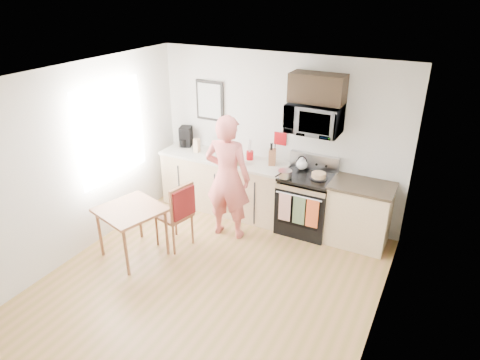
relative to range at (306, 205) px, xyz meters
The scene contains 28 objects.
floor 2.12m from the range, 107.69° to the right, with size 4.60×4.60×0.00m, color olive.
back_wall 1.12m from the range, 152.75° to the left, with size 4.00×0.04×2.60m, color beige.
front_wall 4.41m from the range, 98.38° to the right, with size 4.00×0.04×2.60m, color beige.
left_wall 3.40m from the range, 143.09° to the right, with size 0.04×4.60×2.60m, color beige.
right_wall 2.55m from the range, 55.26° to the right, with size 0.04×4.60×2.60m, color beige.
ceiling 3.00m from the range, 107.69° to the right, with size 4.00×4.60×0.04m, color silver.
window 3.06m from the range, 155.62° to the right, with size 0.06×1.40×1.50m.
cabinet_left 1.43m from the range, behind, with size 2.10×0.60×0.90m, color tan.
countertop_left 1.51m from the range, behind, with size 2.14×0.64×0.04m, color beige.
cabinet_right 0.80m from the range, ahead, with size 0.84×0.60×0.90m, color tan.
countertop_right 0.93m from the range, ahead, with size 0.88×0.64×0.04m, color black.
range is the anchor object (origin of this frame).
microwave 1.33m from the range, 90.06° to the left, with size 0.76×0.51×0.42m, color #AFAFB4.
upper_cabinet 1.75m from the range, 90.04° to the left, with size 0.76×0.35×0.40m, color black.
wall_art 2.27m from the range, behind, with size 0.50×0.04×0.65m.
wall_trivet 1.09m from the range, 151.92° to the left, with size 0.20×0.02×0.20m, color #A10D13.
person 1.29m from the range, 146.85° to the right, with size 0.69×0.45×1.88m, color #BF3534.
dining_table 2.57m from the range, 137.44° to the right, with size 0.85×0.85×0.74m.
chair 1.92m from the range, 137.31° to the right, with size 0.55×0.51×1.01m.
knife_block 0.88m from the range, behind, with size 0.11×0.15×0.24m, color brown.
utensil_crock 1.20m from the range, behind, with size 0.11×0.11×0.34m.
fruit_bowl 1.68m from the range, behind, with size 0.29×0.29×0.11m.
milk_carton 2.03m from the range, behind, with size 0.09×0.09×0.23m, color tan.
coffee_maker 2.36m from the range, behind, with size 0.26×0.31×0.34m.
bread_bag 1.31m from the range, behind, with size 0.27×0.12×0.10m, color tan.
cake 0.55m from the range, ahead, with size 0.25×0.25×0.08m.
kettle 0.62m from the range, 133.66° to the left, with size 0.17×0.17×0.22m.
pot 0.65m from the range, 142.47° to the right, with size 0.21×0.35×0.10m.
Camera 1 is at (2.37, -3.56, 3.53)m, focal length 32.00 mm.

